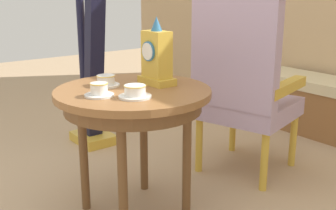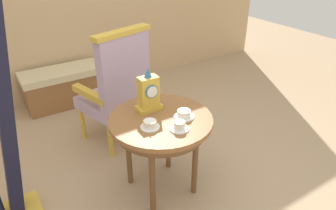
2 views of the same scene
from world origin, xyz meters
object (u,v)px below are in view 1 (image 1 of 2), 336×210
harp (91,47)px  teacup_center (135,92)px  armchair (242,81)px  window_bench (310,103)px  teacup_left (106,81)px  mantel_clock (156,58)px  teacup_right (99,90)px  side_table (133,104)px

harp → teacup_center: bearing=-19.0°
armchair → window_bench: armchair is taller
teacup_left → mantel_clock: (0.12, 0.22, 0.11)m
harp → teacup_right: bearing=-26.3°
teacup_right → window_bench: size_ratio=0.15×
teacup_left → window_bench: 1.98m
teacup_center → armchair: 0.87m
teacup_right → mantel_clock: 0.37m
side_table → teacup_center: 0.20m
window_bench → armchair: bearing=-77.6°
armchair → harp: bearing=-155.9°
armchair → side_table: bearing=-90.5°
side_table → harp: (-1.01, 0.31, 0.14)m
side_table → harp: harp is taller
armchair → teacup_center: bearing=-80.7°
teacup_center → mantel_clock: mantel_clock is taller
side_table → teacup_right: size_ratio=5.68×
side_table → teacup_left: bearing=-150.5°
teacup_left → harp: bearing=156.2°
teacup_right → window_bench: 2.12m
teacup_right → armchair: armchair is taller
teacup_left → teacup_center: (0.28, -0.01, 0.00)m
window_bench → mantel_clock: bearing=-82.6°
side_table → mantel_clock: size_ratio=2.25×
teacup_left → window_bench: (-0.10, 1.93, -0.46)m
harp → side_table: bearing=-17.3°
mantel_clock → armchair: bearing=88.5°
teacup_right → armchair: 0.97m
teacup_left → mantel_clock: bearing=61.9°
armchair → harp: 1.12m
teacup_right → teacup_center: (0.12, 0.11, -0.00)m
teacup_left → teacup_center: size_ratio=0.91×
harp → window_bench: 1.80m
teacup_left → mantel_clock: mantel_clock is taller
mantel_clock → teacup_center: bearing=-56.4°
teacup_center → harp: harp is taller
armchair → harp: size_ratio=0.64×
harp → armchair: bearing=24.1°
teacup_right → window_bench: bearing=97.2°
side_table → teacup_right: bearing=-82.1°
mantel_clock → harp: harp is taller
teacup_left → window_bench: size_ratio=0.15×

